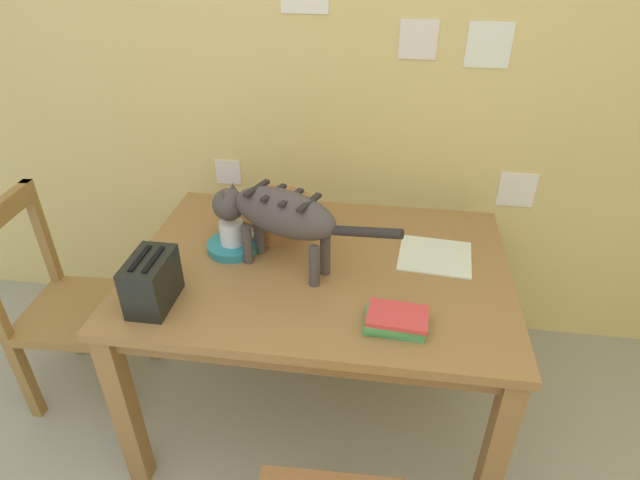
{
  "coord_description": "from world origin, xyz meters",
  "views": [
    {
      "loc": [
        0.18,
        -0.01,
        1.83
      ],
      "look_at": [
        -0.04,
        1.51,
        0.86
      ],
      "focal_mm": 29.13,
      "sensor_mm": 36.0,
      "label": 1
    }
  ],
  "objects_px": {
    "wicker_basket": "(272,214)",
    "wooden_chair_near": "(68,306)",
    "coffee_mug": "(233,232)",
    "saucer_bowl": "(233,246)",
    "magazine": "(435,256)",
    "cat": "(277,214)",
    "toaster": "(152,281)",
    "book_stack": "(396,320)",
    "dining_table": "(320,283)"
  },
  "relations": [
    {
      "from": "book_stack",
      "to": "saucer_bowl",
      "type": "bearing_deg",
      "value": 150.43
    },
    {
      "from": "book_stack",
      "to": "wooden_chair_near",
      "type": "bearing_deg",
      "value": 167.93
    },
    {
      "from": "coffee_mug",
      "to": "wooden_chair_near",
      "type": "bearing_deg",
      "value": -175.07
    },
    {
      "from": "dining_table",
      "to": "book_stack",
      "type": "bearing_deg",
      "value": -47.53
    },
    {
      "from": "cat",
      "to": "wooden_chair_near",
      "type": "bearing_deg",
      "value": 110.55
    },
    {
      "from": "book_stack",
      "to": "cat",
      "type": "bearing_deg",
      "value": 147.04
    },
    {
      "from": "cat",
      "to": "saucer_bowl",
      "type": "xyz_separation_m",
      "value": [
        -0.19,
        0.08,
        -0.19
      ]
    },
    {
      "from": "magazine",
      "to": "wooden_chair_near",
      "type": "distance_m",
      "value": 1.5
    },
    {
      "from": "cat",
      "to": "toaster",
      "type": "distance_m",
      "value": 0.46
    },
    {
      "from": "wicker_basket",
      "to": "coffee_mug",
      "type": "bearing_deg",
      "value": -117.54
    },
    {
      "from": "dining_table",
      "to": "cat",
      "type": "xyz_separation_m",
      "value": [
        -0.14,
        -0.03,
        0.3
      ]
    },
    {
      "from": "toaster",
      "to": "wooden_chair_near",
      "type": "relative_size",
      "value": 0.22
    },
    {
      "from": "wicker_basket",
      "to": "toaster",
      "type": "xyz_separation_m",
      "value": [
        -0.26,
        -0.54,
        0.03
      ]
    },
    {
      "from": "coffee_mug",
      "to": "toaster",
      "type": "relative_size",
      "value": 0.65
    },
    {
      "from": "coffee_mug",
      "to": "toaster",
      "type": "distance_m",
      "value": 0.38
    },
    {
      "from": "coffee_mug",
      "to": "book_stack",
      "type": "relative_size",
      "value": 0.67
    },
    {
      "from": "book_stack",
      "to": "wooden_chair_near",
      "type": "distance_m",
      "value": 1.4
    },
    {
      "from": "wicker_basket",
      "to": "dining_table",
      "type": "bearing_deg",
      "value": -46.28
    },
    {
      "from": "toaster",
      "to": "wicker_basket",
      "type": "bearing_deg",
      "value": 63.8
    },
    {
      "from": "book_stack",
      "to": "toaster",
      "type": "xyz_separation_m",
      "value": [
        -0.77,
        0.0,
        0.06
      ]
    },
    {
      "from": "magazine",
      "to": "book_stack",
      "type": "height_order",
      "value": "book_stack"
    },
    {
      "from": "magazine",
      "to": "cat",
      "type": "bearing_deg",
      "value": -161.46
    },
    {
      "from": "dining_table",
      "to": "cat",
      "type": "bearing_deg",
      "value": -168.02
    },
    {
      "from": "book_stack",
      "to": "toaster",
      "type": "distance_m",
      "value": 0.77
    },
    {
      "from": "coffee_mug",
      "to": "wicker_basket",
      "type": "bearing_deg",
      "value": 62.46
    },
    {
      "from": "wooden_chair_near",
      "to": "magazine",
      "type": "bearing_deg",
      "value": 91.62
    },
    {
      "from": "cat",
      "to": "wooden_chair_near",
      "type": "xyz_separation_m",
      "value": [
        -0.91,
        0.01,
        -0.52
      ]
    },
    {
      "from": "cat",
      "to": "toaster",
      "type": "relative_size",
      "value": 3.38
    },
    {
      "from": "cat",
      "to": "book_stack",
      "type": "distance_m",
      "value": 0.53
    },
    {
      "from": "coffee_mug",
      "to": "wooden_chair_near",
      "type": "relative_size",
      "value": 0.14
    },
    {
      "from": "saucer_bowl",
      "to": "magazine",
      "type": "xyz_separation_m",
      "value": [
        0.75,
        0.06,
        -0.01
      ]
    },
    {
      "from": "book_stack",
      "to": "dining_table",
      "type": "bearing_deg",
      "value": 132.47
    },
    {
      "from": "coffee_mug",
      "to": "toaster",
      "type": "xyz_separation_m",
      "value": [
        -0.16,
        -0.34,
        0.01
      ]
    },
    {
      "from": "wicker_basket",
      "to": "wooden_chair_near",
      "type": "xyz_separation_m",
      "value": [
        -0.82,
        -0.26,
        -0.36
      ]
    },
    {
      "from": "dining_table",
      "to": "wicker_basket",
      "type": "xyz_separation_m",
      "value": [
        -0.23,
        0.24,
        0.14
      ]
    },
    {
      "from": "dining_table",
      "to": "coffee_mug",
      "type": "distance_m",
      "value": 0.37
    },
    {
      "from": "cat",
      "to": "coffee_mug",
      "type": "relative_size",
      "value": 5.18
    },
    {
      "from": "cat",
      "to": "magazine",
      "type": "distance_m",
      "value": 0.61
    },
    {
      "from": "wicker_basket",
      "to": "wooden_chair_near",
      "type": "relative_size",
      "value": 0.36
    },
    {
      "from": "cat",
      "to": "coffee_mug",
      "type": "height_order",
      "value": "cat"
    },
    {
      "from": "wicker_basket",
      "to": "toaster",
      "type": "distance_m",
      "value": 0.6
    },
    {
      "from": "magazine",
      "to": "toaster",
      "type": "bearing_deg",
      "value": -151.26
    },
    {
      "from": "book_stack",
      "to": "wicker_basket",
      "type": "bearing_deg",
      "value": 133.04
    },
    {
      "from": "saucer_bowl",
      "to": "dining_table",
      "type": "bearing_deg",
      "value": -7.74
    },
    {
      "from": "coffee_mug",
      "to": "book_stack",
      "type": "height_order",
      "value": "coffee_mug"
    },
    {
      "from": "toaster",
      "to": "saucer_bowl",
      "type": "bearing_deg",
      "value": 65.05
    },
    {
      "from": "cat",
      "to": "magazine",
      "type": "xyz_separation_m",
      "value": [
        0.55,
        0.13,
        -0.21
      ]
    },
    {
      "from": "dining_table",
      "to": "toaster",
      "type": "height_order",
      "value": "toaster"
    },
    {
      "from": "saucer_bowl",
      "to": "toaster",
      "type": "distance_m",
      "value": 0.38
    },
    {
      "from": "dining_table",
      "to": "coffee_mug",
      "type": "xyz_separation_m",
      "value": [
        -0.33,
        0.05,
        0.16
      ]
    }
  ]
}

